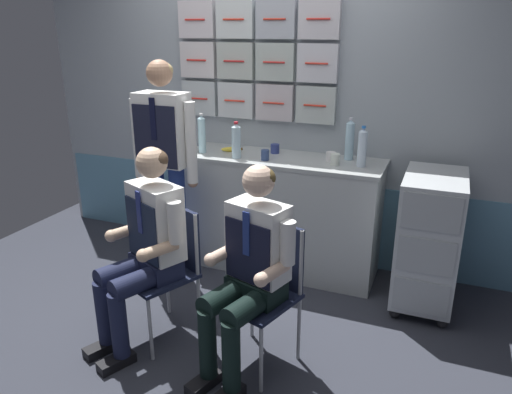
# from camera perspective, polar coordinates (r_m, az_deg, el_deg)

# --- Properties ---
(ground) EXTENTS (4.80, 4.80, 0.04)m
(ground) POSITION_cam_1_polar(r_m,az_deg,el_deg) (3.35, -7.43, -15.68)
(ground) COLOR #2E313B
(galley_bulkhead) EXTENTS (4.20, 0.14, 2.15)m
(galley_bulkhead) POSITION_cam_1_polar(r_m,az_deg,el_deg) (4.07, 1.26, 8.07)
(galley_bulkhead) COLOR #9BA4AC
(galley_bulkhead) RESTS_ON ground
(galley_counter) EXTENTS (1.58, 0.53, 0.94)m
(galley_counter) POSITION_cam_1_polar(r_m,az_deg,el_deg) (3.91, 2.97, -1.96)
(galley_counter) COLOR #B5BBBA
(galley_counter) RESTS_ON ground
(service_trolley) EXTENTS (0.40, 0.65, 0.96)m
(service_trolley) POSITION_cam_1_polar(r_m,az_deg,el_deg) (3.57, 19.74, -4.56)
(service_trolley) COLOR black
(service_trolley) RESTS_ON ground
(folding_chair_left) EXTENTS (0.53, 0.53, 0.84)m
(folding_chair_left) POSITION_cam_1_polar(r_m,az_deg,el_deg) (3.12, -10.20, -7.10)
(folding_chair_left) COLOR #A8AAAF
(folding_chair_left) RESTS_ON ground
(crew_member_left) EXTENTS (0.56, 0.67, 1.25)m
(crew_member_left) POSITION_cam_1_polar(r_m,az_deg,el_deg) (2.97, -12.97, -5.12)
(crew_member_left) COLOR black
(crew_member_left) RESTS_ON ground
(folding_chair_right) EXTENTS (0.50, 0.50, 0.84)m
(folding_chair_right) POSITION_cam_1_polar(r_m,az_deg,el_deg) (2.84, 1.26, -9.61)
(folding_chair_right) COLOR #A8AAAF
(folding_chair_right) RESTS_ON ground
(crew_member_right) EXTENTS (0.50, 0.64, 1.22)m
(crew_member_right) POSITION_cam_1_polar(r_m,az_deg,el_deg) (2.66, -0.90, -8.18)
(crew_member_right) COLOR black
(crew_member_right) RESTS_ON ground
(crew_member_standing) EXTENTS (0.53, 0.26, 1.69)m
(crew_member_standing) POSITION_cam_1_polar(r_m,az_deg,el_deg) (3.64, -10.76, 4.95)
(crew_member_standing) COLOR black
(crew_member_standing) RESTS_ON ground
(water_bottle_short) EXTENTS (0.07, 0.07, 0.32)m
(water_bottle_short) POSITION_cam_1_polar(r_m,az_deg,el_deg) (3.73, 11.01, 6.65)
(water_bottle_short) COLOR #ABD3E5
(water_bottle_short) RESTS_ON galley_counter
(sparkling_bottle_green) EXTENTS (0.07, 0.07, 0.30)m
(sparkling_bottle_green) POSITION_cam_1_polar(r_m,az_deg,el_deg) (3.56, 12.45, 5.74)
(sparkling_bottle_green) COLOR silver
(sparkling_bottle_green) RESTS_ON galley_counter
(water_bottle_clear) EXTENTS (0.06, 0.06, 0.32)m
(water_bottle_clear) POSITION_cam_1_polar(r_m,az_deg,el_deg) (3.90, -6.42, 7.40)
(water_bottle_clear) COLOR #ACD8E5
(water_bottle_clear) RESTS_ON galley_counter
(water_bottle_tall) EXTENTS (0.07, 0.07, 0.28)m
(water_bottle_tall) POSITION_cam_1_polar(r_m,az_deg,el_deg) (3.72, -2.36, 6.64)
(water_bottle_tall) COLOR silver
(water_bottle_tall) RESTS_ON galley_counter
(paper_cup_tan) EXTENTS (0.07, 0.07, 0.07)m
(paper_cup_tan) POSITION_cam_1_polar(r_m,az_deg,el_deg) (3.68, 8.83, 4.76)
(paper_cup_tan) COLOR silver
(paper_cup_tan) RESTS_ON galley_counter
(paper_cup_blue) EXTENTS (0.06, 0.06, 0.08)m
(paper_cup_blue) POSITION_cam_1_polar(r_m,az_deg,el_deg) (3.67, 1.08, 5.01)
(paper_cup_blue) COLOR navy
(paper_cup_blue) RESTS_ON galley_counter
(espresso_cup_small) EXTENTS (0.07, 0.07, 0.07)m
(espresso_cup_small) POSITION_cam_1_polar(r_m,az_deg,el_deg) (3.88, 2.25, 5.76)
(espresso_cup_small) COLOR navy
(espresso_cup_small) RESTS_ON galley_counter
(coffee_cup_spare) EXTENTS (0.07, 0.07, 0.09)m
(coffee_cup_spare) POSITION_cam_1_polar(r_m,az_deg,el_deg) (3.59, 9.34, 4.45)
(coffee_cup_spare) COLOR silver
(coffee_cup_spare) RESTS_ON galley_counter
(snack_banana) EXTENTS (0.17, 0.10, 0.04)m
(snack_banana) POSITION_cam_1_polar(r_m,az_deg,el_deg) (3.93, -2.90, 5.64)
(snack_banana) COLOR yellow
(snack_banana) RESTS_ON galley_counter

